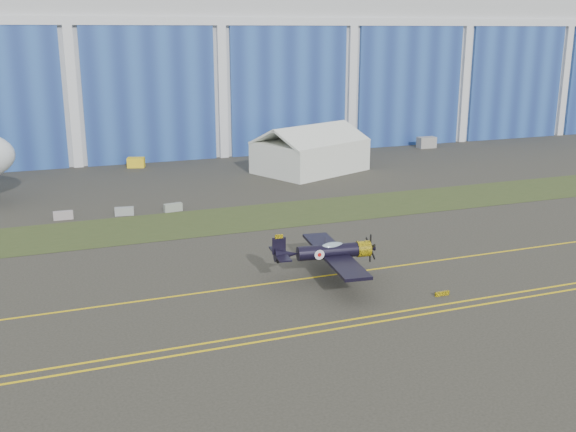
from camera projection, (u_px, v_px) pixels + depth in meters
name	position (u px, v px, depth m)	size (l,w,h in m)	color
ground	(123.00, 279.00, 53.98)	(260.00, 260.00, 0.00)	#39372F
grass_median	(105.00, 232.00, 66.59)	(260.00, 10.00, 0.02)	#475128
hangar	(62.00, 57.00, 114.70)	(220.00, 45.70, 30.00)	silver
taxiway_centreline	(132.00, 302.00, 49.47)	(200.00, 0.20, 0.02)	yellow
edge_line_near	(155.00, 359.00, 40.90)	(80.00, 0.20, 0.02)	yellow
edge_line_far	(152.00, 352.00, 41.81)	(80.00, 0.20, 0.02)	yellow
guard_board_right	(442.00, 294.00, 50.62)	(1.20, 0.15, 0.35)	yellow
warbird	(328.00, 252.00, 53.28)	(10.67, 12.40, 3.38)	black
tent	(310.00, 148.00, 94.41)	(17.30, 15.30, 6.65)	white
tug	(136.00, 162.00, 97.97)	(2.43, 1.52, 1.42)	yellow
gse_box	(426.00, 142.00, 114.13)	(3.07, 1.64, 1.84)	gray
barrier_a	(63.00, 215.00, 70.97)	(2.00, 0.60, 0.90)	#9C9193
barrier_b	(124.00, 211.00, 72.56)	(2.00, 0.60, 0.90)	gray
barrier_c	(173.00, 207.00, 74.13)	(2.00, 0.60, 0.90)	gray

